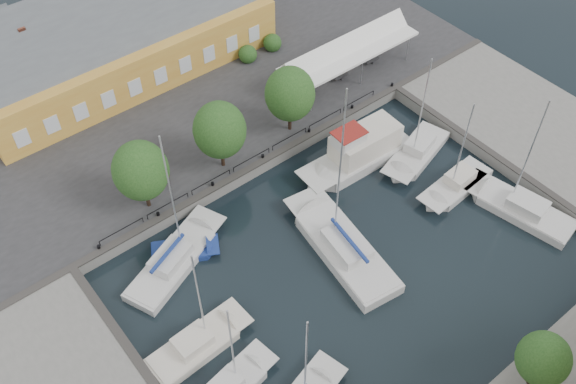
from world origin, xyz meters
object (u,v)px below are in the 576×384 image
object	(u,v)px
east_boat_b	(456,186)
center_sailboat	(343,249)
east_boat_a	(416,154)
east_boat_c	(520,210)
west_boat_b	(198,346)
warehouse	(113,41)
launch_nw	(184,252)
trawler	(360,153)
tent_canopy	(349,51)
west_boat_a	(175,261)
car_red	(145,167)

from	to	relation	value
east_boat_b	center_sailboat	bearing A→B (deg)	175.07
east_boat_a	east_boat_b	size ratio (longest dim) A/B	1.12
center_sailboat	east_boat_b	bearing A→B (deg)	-4.93
east_boat_c	west_boat_b	size ratio (longest dim) A/B	1.12
warehouse	launch_nw	bearing A→B (deg)	-106.83
east_boat_a	east_boat_c	size ratio (longest dim) A/B	0.97
center_sailboat	trawler	world-z (taller)	center_sailboat
launch_nw	tent_canopy	bearing A→B (deg)	17.69
center_sailboat	launch_nw	world-z (taller)	center_sailboat
tent_canopy	west_boat_b	xyz separation A→B (m)	(-26.54, -14.59, -3.42)
tent_canopy	west_boat_a	size ratio (longest dim) A/B	1.11
east_boat_b	east_boat_c	xyz separation A→B (m)	(2.03, -4.86, -0.00)
east_boat_c	launch_nw	bearing A→B (deg)	149.95
east_boat_a	east_boat_c	xyz separation A→B (m)	(1.78, -9.48, -0.00)
car_red	east_boat_a	world-z (taller)	east_boat_a
car_red	east_boat_c	world-z (taller)	east_boat_c
east_boat_c	launch_nw	xyz separation A→B (m)	(-22.77, 13.17, -0.17)
warehouse	east_boat_c	distance (m)	38.29
trawler	east_boat_b	bearing A→B (deg)	-60.25
car_red	trawler	world-z (taller)	trawler
warehouse	tent_canopy	world-z (taller)	warehouse
center_sailboat	east_boat_b	distance (m)	11.50
launch_nw	center_sailboat	bearing A→B (deg)	-38.27
east_boat_a	west_boat_b	xyz separation A→B (m)	(-24.52, -3.57, -0.00)
warehouse	tent_canopy	xyz separation A→B (m)	(16.60, -13.86, -0.74)
trawler	west_boat_a	world-z (taller)	west_boat_a
trawler	west_boat_a	distance (m)	17.74
tent_canopy	east_boat_c	world-z (taller)	east_boat_c
warehouse	car_red	distance (m)	14.33
warehouse	center_sailboat	bearing A→B (deg)	-84.25
tent_canopy	east_boat_b	distance (m)	16.18
east_boat_a	west_boat_a	distance (m)	22.28
trawler	east_boat_a	xyz separation A→B (m)	(4.33, -2.52, -0.75)
east_boat_b	east_boat_c	size ratio (longest dim) A/B	0.87
east_boat_a	launch_nw	world-z (taller)	east_boat_a
tent_canopy	east_boat_a	distance (m)	11.72
trawler	west_boat_a	size ratio (longest dim) A/B	0.85
east_boat_b	launch_nw	distance (m)	22.35
warehouse	east_boat_a	bearing A→B (deg)	-59.63
car_red	launch_nw	size ratio (longest dim) A/B	0.74
warehouse	west_boat_a	size ratio (longest dim) A/B	2.27
tent_canopy	launch_nw	world-z (taller)	tent_canopy
trawler	east_boat_b	size ratio (longest dim) A/B	1.08
center_sailboat	east_boat_c	size ratio (longest dim) A/B	1.33
tent_canopy	west_boat_b	size ratio (longest dim) A/B	1.37
east_boat_c	car_red	bearing A→B (deg)	135.00
car_red	warehouse	bearing A→B (deg)	54.61
trawler	west_boat_a	xyz separation A→B (m)	(-17.71, 0.71, -0.75)
east_boat_a	west_boat_a	world-z (taller)	west_boat_a
center_sailboat	east_boat_a	distance (m)	12.26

